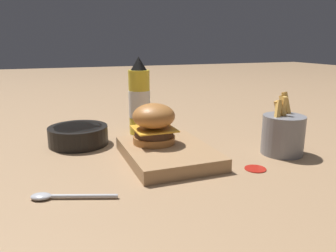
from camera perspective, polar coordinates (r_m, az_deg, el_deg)
The scene contains 8 objects.
ground_plane at distance 0.73m, azimuth -2.47°, elevation -6.79°, with size 6.00×6.00×0.00m, color #9E7A56.
serving_board at distance 0.76m, azimuth 0.00°, elevation -4.75°, with size 0.25×0.19×0.03m.
burger at distance 0.78m, azimuth -2.48°, elevation 0.49°, with size 0.10×0.10×0.10m.
ketchup_bottle at distance 0.96m, azimuth -5.00°, elevation 4.53°, with size 0.06×0.06×0.23m.
fries_basket at distance 0.84m, azimuth 19.37°, elevation -1.29°, with size 0.10×0.10×0.15m.
side_bowl at distance 0.90m, azimuth -15.34°, elevation -1.50°, with size 0.15×0.15×0.05m.
spoon at distance 0.61m, azimuth -18.69°, elevation -11.51°, with size 0.07×0.15×0.01m.
ketchup_puddle at distance 0.73m, azimuth 14.98°, elevation -7.14°, with size 0.05×0.05×0.00m.
Camera 1 is at (0.65, -0.21, 0.27)m, focal length 35.00 mm.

